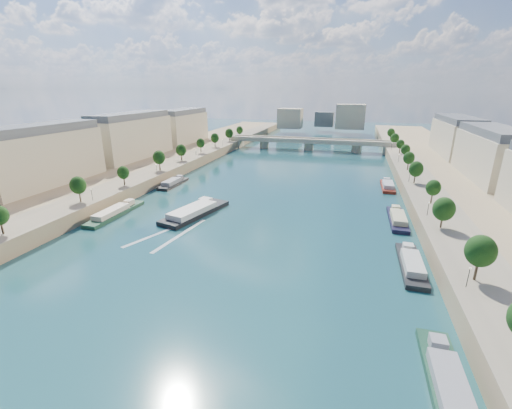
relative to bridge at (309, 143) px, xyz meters
The scene contains 16 objects.
ground 120.02m from the bridge, 90.00° to the right, with size 700.00×700.00×0.00m, color #0D2F3B.
quay_left 139.89m from the bridge, 120.98° to the right, with size 44.00×520.00×5.00m, color #9E8460.
quay_right 139.89m from the bridge, 59.02° to the right, with size 44.00×520.00×5.00m, color #9E8460.
pave_left 132.77m from the bridge, 115.42° to the right, with size 14.00×520.00×0.10m, color gray.
pave_right 132.77m from the bridge, 64.58° to the right, with size 14.00×520.00×0.10m, color gray.
trees_left 130.22m from the bridge, 115.01° to the right, with size 4.80×268.80×8.26m.
trees_right 123.03m from the bridge, 63.42° to the right, with size 4.80×268.80×8.26m.
lamps_left 140.15m from the bridge, 112.00° to the right, with size 0.36×200.36×4.28m.
lamps_right 126.37m from the bridge, 65.45° to the right, with size 0.36×200.36×4.28m.
buildings_left 137.84m from the bridge, 128.23° to the right, with size 16.00×226.00×23.20m.
skyline 100.12m from the bridge, 88.16° to the left, with size 79.00×42.00×22.00m.
bridge is the anchor object (origin of this frame).
tour_barge 142.09m from the bridge, 98.02° to the right, with size 14.80×29.37×3.83m.
wake 158.56m from the bridge, 97.18° to the right, with size 13.93×25.94×0.04m.
moored_barges_left 183.75m from the bridge, 104.34° to the right, with size 5.00×151.40×3.60m.
moored_barges_right 169.82m from the bridge, 74.45° to the right, with size 5.00×166.08×3.60m.
Camera 1 is at (29.69, -19.62, 40.48)m, focal length 24.00 mm.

